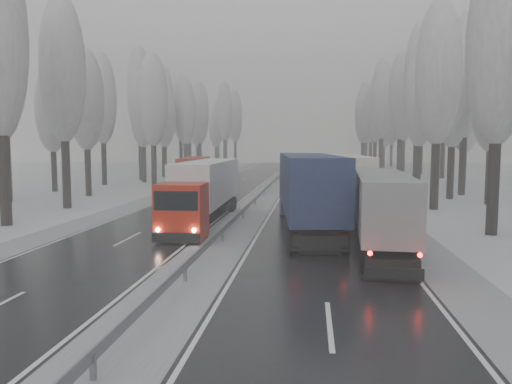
% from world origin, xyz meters
% --- Properties ---
extents(ground, '(260.00, 260.00, 0.00)m').
position_xyz_m(ground, '(0.00, 0.00, 0.00)').
color(ground, silver).
rests_on(ground, ground).
extents(carriageway_right, '(7.50, 200.00, 0.03)m').
position_xyz_m(carriageway_right, '(5.25, 30.00, 0.01)').
color(carriageway_right, black).
rests_on(carriageway_right, ground).
extents(carriageway_left, '(7.50, 200.00, 0.03)m').
position_xyz_m(carriageway_left, '(-5.25, 30.00, 0.01)').
color(carriageway_left, black).
rests_on(carriageway_left, ground).
extents(median_slush, '(3.00, 200.00, 0.04)m').
position_xyz_m(median_slush, '(0.00, 30.00, 0.02)').
color(median_slush, '#A0A2A7').
rests_on(median_slush, ground).
extents(shoulder_right, '(2.40, 200.00, 0.04)m').
position_xyz_m(shoulder_right, '(10.20, 30.00, 0.02)').
color(shoulder_right, '#A0A2A7').
rests_on(shoulder_right, ground).
extents(shoulder_left, '(2.40, 200.00, 0.04)m').
position_xyz_m(shoulder_left, '(-10.20, 30.00, 0.02)').
color(shoulder_left, '#A0A2A7').
rests_on(shoulder_left, ground).
extents(median_guardrail, '(0.12, 200.00, 0.76)m').
position_xyz_m(median_guardrail, '(0.00, 29.99, 0.60)').
color(median_guardrail, slate).
rests_on(median_guardrail, ground).
extents(tree_16, '(3.60, 3.60, 16.53)m').
position_xyz_m(tree_16, '(15.04, 15.67, 10.67)').
color(tree_16, black).
rests_on(tree_16, ground).
extents(tree_18, '(3.60, 3.60, 16.58)m').
position_xyz_m(tree_18, '(14.51, 27.03, 10.70)').
color(tree_18, black).
rests_on(tree_18, ground).
extents(tree_19, '(3.60, 3.60, 14.57)m').
position_xyz_m(tree_19, '(20.02, 31.03, 9.42)').
color(tree_19, black).
rests_on(tree_19, ground).
extents(tree_20, '(3.60, 3.60, 15.71)m').
position_xyz_m(tree_20, '(17.90, 35.17, 10.14)').
color(tree_20, black).
rests_on(tree_20, ground).
extents(tree_21, '(3.60, 3.60, 18.62)m').
position_xyz_m(tree_21, '(20.12, 39.17, 12.00)').
color(tree_21, black).
rests_on(tree_21, ground).
extents(tree_22, '(3.60, 3.60, 15.86)m').
position_xyz_m(tree_22, '(17.02, 45.60, 10.24)').
color(tree_22, black).
rests_on(tree_22, ground).
extents(tree_23, '(3.60, 3.60, 13.55)m').
position_xyz_m(tree_23, '(23.31, 49.60, 8.77)').
color(tree_23, black).
rests_on(tree_23, ground).
extents(tree_24, '(3.60, 3.60, 20.49)m').
position_xyz_m(tree_24, '(17.90, 51.02, 13.19)').
color(tree_24, black).
rests_on(tree_24, ground).
extents(tree_25, '(3.60, 3.60, 19.44)m').
position_xyz_m(tree_25, '(24.81, 55.02, 12.52)').
color(tree_25, black).
rests_on(tree_25, ground).
extents(tree_26, '(3.60, 3.60, 18.78)m').
position_xyz_m(tree_26, '(17.56, 61.27, 12.10)').
color(tree_26, black).
rests_on(tree_26, ground).
extents(tree_27, '(3.60, 3.60, 17.62)m').
position_xyz_m(tree_27, '(24.72, 65.27, 11.36)').
color(tree_27, black).
rests_on(tree_27, ground).
extents(tree_28, '(3.60, 3.60, 19.62)m').
position_xyz_m(tree_28, '(16.34, 71.95, 12.64)').
color(tree_28, black).
rests_on(tree_28, ground).
extents(tree_29, '(3.60, 3.60, 18.11)m').
position_xyz_m(tree_29, '(23.71, 75.95, 11.67)').
color(tree_29, black).
rests_on(tree_29, ground).
extents(tree_30, '(3.60, 3.60, 17.86)m').
position_xyz_m(tree_30, '(16.56, 81.70, 11.52)').
color(tree_30, black).
rests_on(tree_30, ground).
extents(tree_31, '(3.60, 3.60, 18.58)m').
position_xyz_m(tree_31, '(22.48, 85.70, 11.97)').
color(tree_31, black).
rests_on(tree_31, ground).
extents(tree_32, '(3.60, 3.60, 17.33)m').
position_xyz_m(tree_32, '(16.63, 89.21, 11.18)').
color(tree_32, black).
rests_on(tree_32, ground).
extents(tree_33, '(3.60, 3.60, 14.33)m').
position_xyz_m(tree_33, '(19.77, 93.21, 9.26)').
color(tree_33, black).
rests_on(tree_33, ground).
extents(tree_34, '(3.60, 3.60, 17.63)m').
position_xyz_m(tree_34, '(15.73, 96.32, 11.37)').
color(tree_34, black).
rests_on(tree_34, ground).
extents(tree_35, '(3.60, 3.60, 18.25)m').
position_xyz_m(tree_35, '(24.94, 100.32, 11.77)').
color(tree_35, black).
rests_on(tree_35, ground).
extents(tree_36, '(3.60, 3.60, 20.23)m').
position_xyz_m(tree_36, '(17.04, 106.16, 13.02)').
color(tree_36, black).
rests_on(tree_36, ground).
extents(tree_37, '(3.60, 3.60, 16.37)m').
position_xyz_m(tree_37, '(24.02, 110.16, 10.56)').
color(tree_37, black).
rests_on(tree_37, ground).
extents(tree_38, '(3.60, 3.60, 17.97)m').
position_xyz_m(tree_38, '(18.73, 116.73, 11.59)').
color(tree_38, black).
rests_on(tree_38, ground).
extents(tree_39, '(3.60, 3.60, 16.19)m').
position_xyz_m(tree_39, '(21.55, 120.73, 10.45)').
color(tree_39, black).
rests_on(tree_39, ground).
extents(tree_58, '(3.60, 3.60, 17.21)m').
position_xyz_m(tree_58, '(-15.13, 24.57, 11.10)').
color(tree_58, black).
rests_on(tree_58, ground).
extents(tree_59, '(3.60, 3.60, 18.41)m').
position_xyz_m(tree_59, '(-22.80, 28.57, 11.87)').
color(tree_59, black).
rests_on(tree_59, ground).
extents(tree_60, '(3.60, 3.60, 14.84)m').
position_xyz_m(tree_60, '(-17.75, 34.20, 9.59)').
color(tree_60, black).
rests_on(tree_60, ground).
extents(tree_61, '(3.60, 3.60, 13.95)m').
position_xyz_m(tree_61, '(-23.52, 38.20, 9.02)').
color(tree_61, black).
rests_on(tree_61, ground).
extents(tree_62, '(3.60, 3.60, 16.04)m').
position_xyz_m(tree_62, '(-13.94, 43.73, 10.36)').
color(tree_62, black).
rests_on(tree_62, ground).
extents(tree_63, '(3.60, 3.60, 16.88)m').
position_xyz_m(tree_63, '(-21.85, 47.73, 10.89)').
color(tree_63, black).
rests_on(tree_63, ground).
extents(tree_64, '(3.60, 3.60, 15.42)m').
position_xyz_m(tree_64, '(-18.26, 52.71, 9.96)').
color(tree_64, black).
rests_on(tree_64, ground).
extents(tree_65, '(3.60, 3.60, 19.48)m').
position_xyz_m(tree_65, '(-20.05, 56.71, 12.55)').
color(tree_65, black).
rests_on(tree_65, ground).
extents(tree_66, '(3.60, 3.60, 15.23)m').
position_xyz_m(tree_66, '(-18.16, 62.35, 9.84)').
color(tree_66, black).
rests_on(tree_66, ground).
extents(tree_67, '(3.60, 3.60, 17.09)m').
position_xyz_m(tree_67, '(-19.54, 66.35, 11.03)').
color(tree_67, black).
rests_on(tree_67, ground).
extents(tree_68, '(3.60, 3.60, 16.65)m').
position_xyz_m(tree_68, '(-16.58, 69.11, 10.75)').
color(tree_68, black).
rests_on(tree_68, ground).
extents(tree_69, '(3.60, 3.60, 19.35)m').
position_xyz_m(tree_69, '(-21.42, 73.11, 12.46)').
color(tree_69, black).
rests_on(tree_69, ground).
extents(tree_70, '(3.60, 3.60, 17.09)m').
position_xyz_m(tree_70, '(-16.33, 79.19, 11.03)').
color(tree_70, black).
rests_on(tree_70, ground).
extents(tree_71, '(3.60, 3.60, 19.61)m').
position_xyz_m(tree_71, '(-21.09, 83.19, 12.63)').
color(tree_71, black).
rests_on(tree_71, ground).
extents(tree_72, '(3.60, 3.60, 15.11)m').
position_xyz_m(tree_72, '(-18.93, 88.54, 9.76)').
color(tree_72, black).
rests_on(tree_72, ground).
extents(tree_73, '(3.60, 3.60, 17.22)m').
position_xyz_m(tree_73, '(-21.82, 92.54, 11.11)').
color(tree_73, black).
rests_on(tree_73, ground).
extents(tree_74, '(3.60, 3.60, 19.68)m').
position_xyz_m(tree_74, '(-15.07, 99.33, 12.67)').
color(tree_74, black).
rests_on(tree_74, ground).
extents(tree_75, '(3.60, 3.60, 18.60)m').
position_xyz_m(tree_75, '(-24.20, 103.33, 11.99)').
color(tree_75, black).
rests_on(tree_75, ground).
extents(tree_76, '(3.60, 3.60, 18.55)m').
position_xyz_m(tree_76, '(-14.05, 108.72, 11.95)').
color(tree_76, black).
rests_on(tree_76, ground).
extents(tree_77, '(3.60, 3.60, 14.32)m').
position_xyz_m(tree_77, '(-19.66, 112.72, 9.26)').
color(tree_77, black).
rests_on(tree_77, ground).
extents(tree_78, '(3.60, 3.60, 19.55)m').
position_xyz_m(tree_78, '(-17.56, 115.31, 12.59)').
color(tree_78, black).
rests_on(tree_78, ground).
extents(tree_79, '(3.60, 3.60, 17.07)m').
position_xyz_m(tree_79, '(-20.33, 119.31, 11.01)').
color(tree_79, black).
rests_on(tree_79, ground).
extents(truck_grey_tarp, '(3.22, 14.74, 3.76)m').
position_xyz_m(truck_grey_tarp, '(8.19, 11.80, 2.19)').
color(truck_grey_tarp, '#444549').
rests_on(truck_grey_tarp, ground).
extents(truck_blue_box, '(4.41, 18.01, 4.58)m').
position_xyz_m(truck_blue_box, '(4.42, 16.03, 2.67)').
color(truck_blue_box, navy).
rests_on(truck_blue_box, ground).
extents(truck_cream_box, '(3.58, 17.06, 4.35)m').
position_xyz_m(truck_cream_box, '(7.15, 25.94, 2.54)').
color(truck_cream_box, gray).
rests_on(truck_cream_box, ground).
extents(box_truck_distant, '(2.75, 8.43, 3.13)m').
position_xyz_m(box_truck_distant, '(3.50, 77.51, 1.59)').
color(box_truck_distant, '#B9BBC1').
rests_on(box_truck_distant, ground).
extents(truck_red_white, '(2.83, 15.86, 4.05)m').
position_xyz_m(truck_red_white, '(-2.30, 18.49, 2.36)').
color(truck_red_white, '#AA1909').
rests_on(truck_red_white, ground).
extents(truck_red_red, '(3.81, 14.72, 3.74)m').
position_xyz_m(truck_red_red, '(-8.21, 39.69, 2.18)').
color(truck_red_red, '#AB1B09').
rests_on(truck_red_red, ground).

